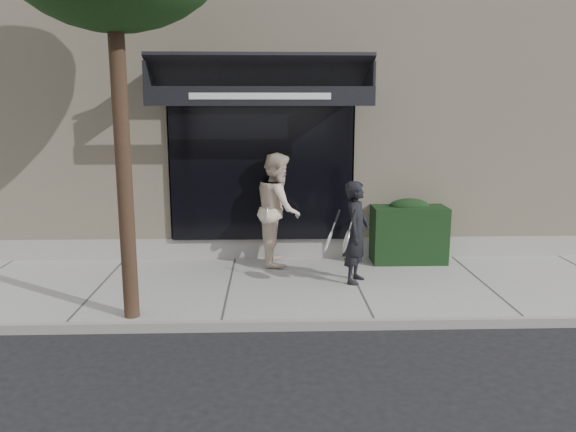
{
  "coord_description": "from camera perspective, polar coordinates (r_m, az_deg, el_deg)",
  "views": [
    {
      "loc": [
        -1.36,
        -8.41,
        2.88
      ],
      "look_at": [
        -1.06,
        0.6,
        1.09
      ],
      "focal_mm": 35.0,
      "sensor_mm": 36.0,
      "label": 1
    }
  ],
  "objects": [
    {
      "name": "hedge",
      "position": [
        10.21,
        12.11,
        -1.57
      ],
      "size": [
        1.3,
        0.7,
        1.14
      ],
      "color": "black",
      "rests_on": "sidewalk"
    },
    {
      "name": "curb",
      "position": [
        7.54,
        8.81,
        -10.78
      ],
      "size": [
        20.0,
        0.1,
        0.14
      ],
      "primitive_type": "cube",
      "color": "gray",
      "rests_on": "ground"
    },
    {
      "name": "ground",
      "position": [
        8.99,
        6.98,
        -7.51
      ],
      "size": [
        80.0,
        80.0,
        0.0
      ],
      "primitive_type": "plane",
      "color": "black",
      "rests_on": "ground"
    },
    {
      "name": "pedestrian_front",
      "position": [
        8.81,
        6.93,
        -1.66
      ],
      "size": [
        0.87,
        0.86,
        1.61
      ],
      "color": "black",
      "rests_on": "sidewalk"
    },
    {
      "name": "sidewalk",
      "position": [
        8.97,
        6.99,
        -7.15
      ],
      "size": [
        20.0,
        3.0,
        0.12
      ],
      "primitive_type": "cube",
      "color": "gray",
      "rests_on": "ground"
    },
    {
      "name": "pedestrian_back",
      "position": [
        9.77,
        -1.01,
        0.74
      ],
      "size": [
        0.78,
        0.98,
        1.95
      ],
      "color": "beige",
      "rests_on": "sidewalk"
    },
    {
      "name": "building_facade",
      "position": [
        13.44,
        3.95,
        10.61
      ],
      "size": [
        14.3,
        8.04,
        5.64
      ],
      "color": "beige",
      "rests_on": "ground"
    }
  ]
}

